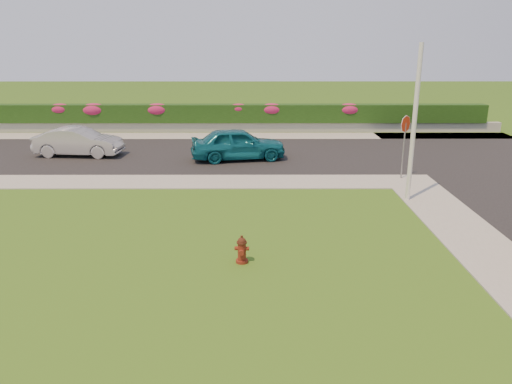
{
  "coord_description": "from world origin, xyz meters",
  "views": [
    {
      "loc": [
        0.69,
        -10.43,
        5.53
      ],
      "look_at": [
        0.73,
        4.7,
        0.9
      ],
      "focal_mm": 35.0,
      "sensor_mm": 36.0,
      "label": 1
    }
  ],
  "objects_px": {
    "sedan_silver": "(78,142)",
    "stop_sign": "(405,132)",
    "fire_hydrant": "(242,250)",
    "sedan_teal": "(238,144)",
    "utility_pole": "(414,125)"
  },
  "relations": [
    {
      "from": "sedan_silver",
      "to": "stop_sign",
      "type": "xyz_separation_m",
      "value": [
        14.73,
        -4.21,
        1.24
      ]
    },
    {
      "from": "sedan_silver",
      "to": "utility_pole",
      "type": "bearing_deg",
      "value": -112.18
    },
    {
      "from": "fire_hydrant",
      "to": "sedan_teal",
      "type": "height_order",
      "value": "sedan_teal"
    },
    {
      "from": "sedan_silver",
      "to": "utility_pole",
      "type": "relative_size",
      "value": 0.77
    },
    {
      "from": "utility_pole",
      "to": "stop_sign",
      "type": "distance_m",
      "value": 3.06
    },
    {
      "from": "fire_hydrant",
      "to": "sedan_silver",
      "type": "bearing_deg",
      "value": 127.89
    },
    {
      "from": "fire_hydrant",
      "to": "sedan_silver",
      "type": "xyz_separation_m",
      "value": [
        -8.33,
        12.3,
        0.38
      ]
    },
    {
      "from": "utility_pole",
      "to": "stop_sign",
      "type": "bearing_deg",
      "value": 78.44
    },
    {
      "from": "sedan_teal",
      "to": "sedan_silver",
      "type": "distance_m",
      "value": 7.92
    },
    {
      "from": "fire_hydrant",
      "to": "utility_pole",
      "type": "relative_size",
      "value": 0.14
    },
    {
      "from": "sedan_silver",
      "to": "stop_sign",
      "type": "relative_size",
      "value": 1.59
    },
    {
      "from": "sedan_teal",
      "to": "stop_sign",
      "type": "bearing_deg",
      "value": -126.55
    },
    {
      "from": "utility_pole",
      "to": "stop_sign",
      "type": "xyz_separation_m",
      "value": [
        0.59,
        2.91,
        -0.76
      ]
    },
    {
      "from": "fire_hydrant",
      "to": "stop_sign",
      "type": "xyz_separation_m",
      "value": [
        6.4,
        8.09,
        1.62
      ]
    },
    {
      "from": "stop_sign",
      "to": "sedan_teal",
      "type": "bearing_deg",
      "value": 132.17
    }
  ]
}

